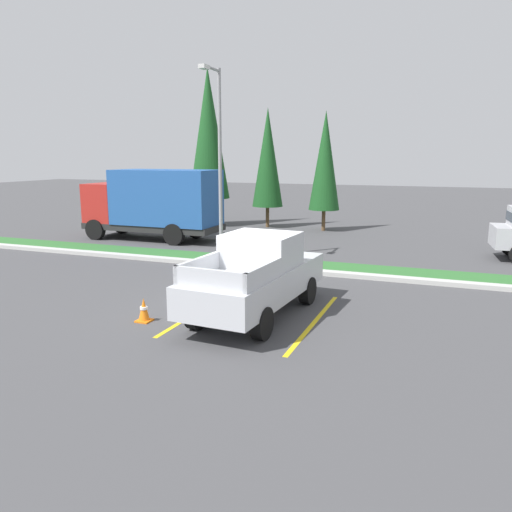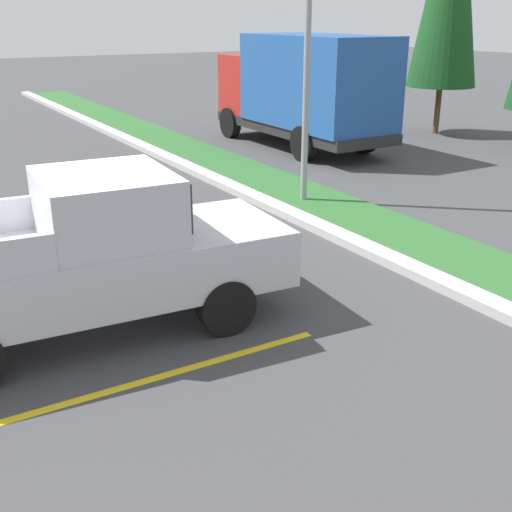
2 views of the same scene
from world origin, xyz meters
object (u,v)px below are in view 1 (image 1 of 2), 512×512
(street_light, at_px, (218,153))
(cypress_tree_leftmost, at_px, (208,134))
(cargo_truck_distant, at_px, (155,202))
(pickup_truck_main, at_px, (257,276))
(traffic_cone, at_px, (144,310))
(cypress_tree_left_inner, at_px, (268,158))
(cypress_tree_center, at_px, (325,161))

(street_light, height_order, cypress_tree_leftmost, cypress_tree_leftmost)
(street_light, bearing_deg, cargo_truck_distant, 144.71)
(pickup_truck_main, height_order, traffic_cone, pickup_truck_main)
(pickup_truck_main, relative_size, cargo_truck_distant, 0.78)
(pickup_truck_main, distance_m, traffic_cone, 2.97)
(cypress_tree_left_inner, xyz_separation_m, traffic_cone, (2.89, -17.08, -3.65))
(cypress_tree_leftmost, xyz_separation_m, traffic_cone, (6.29, -16.51, -5.01))
(cypress_tree_center, relative_size, traffic_cone, 10.71)
(cypress_tree_center, bearing_deg, cypress_tree_leftmost, -176.93)
(pickup_truck_main, height_order, cypress_tree_left_inner, cypress_tree_left_inner)
(cypress_tree_leftmost, bearing_deg, cypress_tree_left_inner, 9.58)
(pickup_truck_main, bearing_deg, traffic_cone, -147.89)
(cypress_tree_leftmost, relative_size, cypress_tree_left_inner, 1.35)
(pickup_truck_main, relative_size, street_light, 0.74)
(street_light, bearing_deg, cypress_tree_center, 79.37)
(pickup_truck_main, bearing_deg, cypress_tree_leftmost, 120.21)
(cargo_truck_distant, distance_m, street_light, 6.76)
(street_light, bearing_deg, pickup_truck_main, -56.78)
(cypress_tree_leftmost, relative_size, traffic_cone, 15.00)
(cargo_truck_distant, xyz_separation_m, cypress_tree_leftmost, (0.23, 5.55, 3.45))
(pickup_truck_main, bearing_deg, street_light, 123.22)
(cypress_tree_leftmost, bearing_deg, pickup_truck_main, -59.79)
(street_light, distance_m, cypress_tree_center, 9.76)
(cypress_tree_left_inner, bearing_deg, cargo_truck_distant, -120.69)
(pickup_truck_main, height_order, cypress_tree_leftmost, cypress_tree_leftmost)
(pickup_truck_main, bearing_deg, cargo_truck_distant, 133.53)
(street_light, xyz_separation_m, cypress_tree_leftmost, (-4.95, 9.22, 1.14))
(cypress_tree_center, xyz_separation_m, traffic_cone, (-0.46, -16.87, -3.49))
(cypress_tree_left_inner, bearing_deg, traffic_cone, -80.41)
(street_light, xyz_separation_m, cypress_tree_center, (1.80, 9.59, -0.38))
(street_light, relative_size, cypress_tree_leftmost, 0.80)
(pickup_truck_main, distance_m, cypress_tree_center, 15.71)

